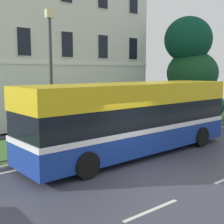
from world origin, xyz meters
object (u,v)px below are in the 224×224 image
(litter_bin, at_px, (134,125))
(georgian_townhouse, at_px, (37,28))
(single_decker_bus, at_px, (134,117))
(evergreen_tree, at_px, (190,80))
(street_lamp_post, at_px, (51,70))

(litter_bin, bearing_deg, georgian_townhouse, 97.36)
(single_decker_bus, height_order, litter_bin, single_decker_bus)
(evergreen_tree, xyz_separation_m, single_decker_bus, (-9.98, -4.45, -1.34))
(georgian_townhouse, relative_size, litter_bin, 12.83)
(single_decker_bus, height_order, street_lamp_post, street_lamp_post)
(single_decker_bus, bearing_deg, georgian_townhouse, 83.06)
(single_decker_bus, bearing_deg, evergreen_tree, 22.51)
(litter_bin, bearing_deg, evergreen_tree, 14.85)
(evergreen_tree, height_order, litter_bin, evergreen_tree)
(georgian_townhouse, height_order, evergreen_tree, georgian_townhouse)
(street_lamp_post, relative_size, litter_bin, 5.48)
(georgian_townhouse, xyz_separation_m, litter_bin, (1.20, -9.30, -6.17))
(street_lamp_post, distance_m, litter_bin, 5.68)
(georgian_townhouse, height_order, litter_bin, georgian_townhouse)
(evergreen_tree, bearing_deg, single_decker_bus, -155.97)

